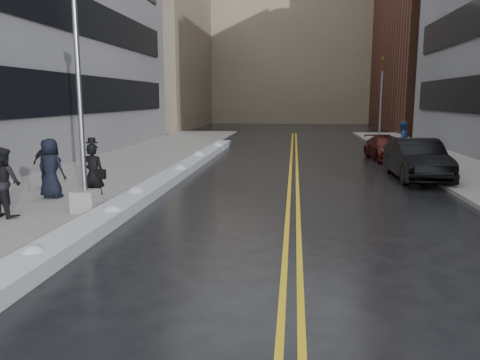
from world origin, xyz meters
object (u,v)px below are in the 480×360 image
(fire_hydrant, at_px, (450,165))
(pedestrian_fedora, at_px, (93,174))
(car_maroon, at_px, (387,148))
(pedestrian_b, at_px, (4,182))
(car_black, at_px, (417,159))
(pedestrian_d, at_px, (46,164))
(traffic_signal, at_px, (381,97))
(lamppost, at_px, (81,127))
(pedestrian_c, at_px, (51,168))
(pedestrian_east, at_px, (402,140))

(fire_hydrant, height_order, pedestrian_fedora, pedestrian_fedora)
(pedestrian_fedora, bearing_deg, car_maroon, -125.45)
(pedestrian_b, bearing_deg, car_black, -122.62)
(pedestrian_b, bearing_deg, pedestrian_fedora, -114.67)
(pedestrian_b, xyz_separation_m, pedestrian_d, (-1.08, 4.10, -0.08))
(traffic_signal, distance_m, car_black, 14.80)
(car_black, bearing_deg, lamppost, -145.76)
(lamppost, height_order, pedestrian_fedora, lamppost)
(fire_hydrant, bearing_deg, car_maroon, 104.38)
(pedestrian_c, distance_m, pedestrian_d, 2.00)
(pedestrian_c, height_order, car_black, pedestrian_c)
(pedestrian_b, relative_size, car_black, 0.37)
(lamppost, distance_m, traffic_signal, 24.98)
(fire_hydrant, bearing_deg, pedestrian_b, -148.22)
(pedestrian_c, relative_size, pedestrian_east, 0.98)
(pedestrian_fedora, distance_m, car_maroon, 17.01)
(fire_hydrant, height_order, pedestrian_c, pedestrian_c)
(pedestrian_b, distance_m, car_black, 15.12)
(pedestrian_c, distance_m, car_black, 13.95)
(pedestrian_fedora, xyz_separation_m, car_maroon, (10.88, 13.07, -0.45))
(pedestrian_fedora, xyz_separation_m, pedestrian_c, (-1.80, 0.86, 0.02))
(pedestrian_fedora, xyz_separation_m, pedestrian_d, (-2.88, 2.54, -0.07))
(pedestrian_east, bearing_deg, fire_hydrant, 67.25)
(pedestrian_b, xyz_separation_m, car_black, (12.67, 8.24, -0.25))
(pedestrian_c, bearing_deg, pedestrian_b, 100.67)
(pedestrian_b, bearing_deg, fire_hydrant, -123.87)
(lamppost, distance_m, pedestrian_c, 2.87)
(pedestrian_fedora, relative_size, car_maroon, 0.43)
(pedestrian_fedora, distance_m, pedestrian_b, 2.38)
(pedestrian_fedora, height_order, pedestrian_d, pedestrian_fedora)
(pedestrian_east, bearing_deg, pedestrian_b, 16.00)
(car_maroon, bearing_deg, pedestrian_c, -140.81)
(car_maroon, bearing_deg, car_black, -94.74)
(pedestrian_d, bearing_deg, pedestrian_c, 128.44)
(traffic_signal, xyz_separation_m, car_black, (-1.00, -14.54, -2.57))
(lamppost, bearing_deg, pedestrian_b, -157.40)
(traffic_signal, relative_size, car_maroon, 1.39)
(pedestrian_fedora, bearing_deg, pedestrian_d, -37.16)
(fire_hydrant, xyz_separation_m, car_maroon, (-1.50, 5.85, 0.08))
(pedestrian_fedora, height_order, pedestrian_b, pedestrian_b)
(fire_hydrant, xyz_separation_m, pedestrian_east, (-0.80, 5.54, 0.57))
(lamppost, xyz_separation_m, pedestrian_c, (-1.88, 1.64, -1.43))
(pedestrian_b, xyz_separation_m, car_maroon, (12.67, 14.63, -0.46))
(lamppost, relative_size, pedestrian_d, 4.45)
(lamppost, height_order, traffic_signal, lamppost)
(pedestrian_fedora, bearing_deg, fire_hydrant, -145.43)
(lamppost, relative_size, pedestrian_east, 3.92)
(lamppost, height_order, car_maroon, lamppost)
(fire_hydrant, xyz_separation_m, pedestrian_b, (-14.17, -8.78, 0.54))
(fire_hydrant, relative_size, pedestrian_east, 0.38)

